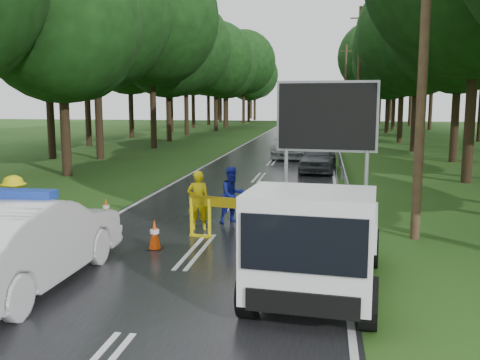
% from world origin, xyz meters
% --- Properties ---
extents(ground, '(160.00, 160.00, 0.00)m').
position_xyz_m(ground, '(0.00, 0.00, 0.00)').
color(ground, '#163F12').
rests_on(ground, ground).
extents(road, '(7.00, 140.00, 0.02)m').
position_xyz_m(road, '(0.00, 30.00, 0.01)').
color(road, black).
rests_on(road, ground).
extents(guardrail, '(0.12, 60.06, 0.70)m').
position_xyz_m(guardrail, '(3.70, 29.67, 0.55)').
color(guardrail, gray).
rests_on(guardrail, ground).
extents(utility_pole_near, '(1.40, 0.24, 10.00)m').
position_xyz_m(utility_pole_near, '(5.20, 2.00, 5.06)').
color(utility_pole_near, '#43291F').
rests_on(utility_pole_near, ground).
extents(utility_pole_mid, '(1.40, 0.24, 10.00)m').
position_xyz_m(utility_pole_mid, '(5.20, 28.00, 5.06)').
color(utility_pole_mid, '#43291F').
rests_on(utility_pole_mid, ground).
extents(utility_pole_far, '(1.40, 0.24, 10.00)m').
position_xyz_m(utility_pole_far, '(5.20, 54.00, 5.06)').
color(utility_pole_far, '#43291F').
rests_on(utility_pole_far, ground).
extents(police_sedan, '(1.83, 5.13, 1.85)m').
position_xyz_m(police_sedan, '(-2.61, -2.77, 0.85)').
color(police_sedan, silver).
rests_on(police_sedan, ground).
extents(work_truck, '(2.55, 4.95, 3.81)m').
position_xyz_m(work_truck, '(2.80, -2.30, 1.03)').
color(work_truck, gray).
rests_on(work_truck, ground).
extents(barrier, '(2.58, 0.67, 1.09)m').
position_xyz_m(barrier, '(0.80, 1.00, 0.83)').
color(barrier, yellow).
rests_on(barrier, ground).
extents(officer, '(0.65, 0.48, 1.63)m').
position_xyz_m(officer, '(-0.42, 2.00, 0.81)').
color(officer, yellow).
rests_on(officer, ground).
extents(civilian, '(0.99, 0.98, 1.62)m').
position_xyz_m(civilian, '(0.34, 3.00, 0.81)').
color(civilian, '#1823A0').
rests_on(civilian, ground).
extents(bystander_left, '(0.84, 1.20, 1.69)m').
position_xyz_m(bystander_left, '(-4.52, 0.00, 0.84)').
color(bystander_left, yellow).
rests_on(bystander_left, ground).
extents(queue_car_first, '(1.92, 4.20, 1.39)m').
position_xyz_m(queue_car_first, '(2.60, 14.54, 0.70)').
color(queue_car_first, '#43464B').
rests_on(queue_car_first, ground).
extents(queue_car_second, '(2.73, 5.69, 1.60)m').
position_xyz_m(queue_car_second, '(1.06, 21.07, 0.80)').
color(queue_car_second, '#A4A8AC').
rests_on(queue_car_second, ground).
extents(queue_car_third, '(2.90, 5.38, 1.43)m').
position_xyz_m(queue_car_third, '(1.93, 27.97, 0.72)').
color(queue_car_third, black).
rests_on(queue_car_third, ground).
extents(queue_car_fourth, '(1.80, 4.40, 1.42)m').
position_xyz_m(queue_car_fourth, '(0.80, 40.06, 0.71)').
color(queue_car_fourth, '#42454A').
rests_on(queue_car_fourth, ground).
extents(cone_near_left, '(0.37, 0.37, 0.78)m').
position_xyz_m(cone_near_left, '(-2.50, -1.19, 0.38)').
color(cone_near_left, black).
rests_on(cone_near_left, ground).
extents(cone_center, '(0.35, 0.35, 0.73)m').
position_xyz_m(cone_center, '(-1.00, 0.00, 0.35)').
color(cone_center, black).
rests_on(cone_center, ground).
extents(cone_far, '(0.34, 0.34, 0.72)m').
position_xyz_m(cone_far, '(0.95, 3.68, 0.35)').
color(cone_far, black).
rests_on(cone_far, ground).
extents(cone_left_mid, '(0.31, 0.31, 0.65)m').
position_xyz_m(cone_left_mid, '(-3.40, 2.84, 0.32)').
color(cone_left_mid, black).
rests_on(cone_left_mid, ground).
extents(cone_right, '(0.35, 0.35, 0.75)m').
position_xyz_m(cone_right, '(2.40, 4.43, 0.36)').
color(cone_right, black).
rests_on(cone_right, ground).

